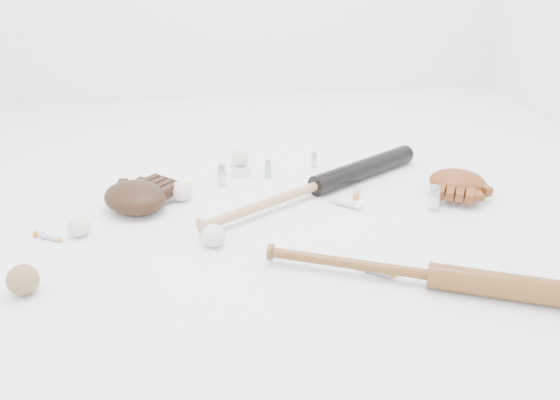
{
  "coord_description": "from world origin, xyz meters",
  "views": [
    {
      "loc": [
        -0.23,
        -1.55,
        0.82
      ],
      "look_at": [
        0.0,
        -0.0,
        0.06
      ],
      "focal_mm": 35.0,
      "sensor_mm": 36.0,
      "label": 1
    }
  ],
  "objects": [
    {
      "name": "vial_0",
      "position": [
        0.01,
        0.32,
        0.03
      ],
      "size": [
        0.03,
        0.03,
        0.07
      ],
      "primitive_type": "cylinder",
      "color": "#ABB5BB",
      "rests_on": "ground"
    },
    {
      "name": "glove_tan",
      "position": [
        0.65,
        0.08,
        0.04
      ],
      "size": [
        0.32,
        0.32,
        0.08
      ],
      "primitive_type": null,
      "rotation": [
        0.0,
        0.0,
        2.62
      ],
      "color": "brown",
      "rests_on": "ground"
    },
    {
      "name": "baseball_left",
      "position": [
        -0.61,
        -0.03,
        0.03
      ],
      "size": [
        0.07,
        0.07,
        0.07
      ],
      "primitive_type": "sphere",
      "color": "silver",
      "rests_on": "ground"
    },
    {
      "name": "syringe_1",
      "position": [
        0.23,
        0.04,
        0.01
      ],
      "size": [
        0.14,
        0.13,
        0.02
      ],
      "primitive_type": null,
      "rotation": [
        0.0,
        0.0,
        2.41
      ],
      "color": "#ADBCC6",
      "rests_on": "ground"
    },
    {
      "name": "syringe_3",
      "position": [
        0.22,
        -0.38,
        0.01
      ],
      "size": [
        0.13,
        0.11,
        0.02
      ],
      "primitive_type": null,
      "rotation": [
        0.0,
        0.0,
        -0.66
      ],
      "color": "#ADBCC6",
      "rests_on": "ground"
    },
    {
      "name": "glove_dark",
      "position": [
        -0.46,
        0.12,
        0.05
      ],
      "size": [
        0.37,
        0.37,
        0.1
      ],
      "primitive_type": null,
      "rotation": [
        0.0,
        0.0,
        -0.76
      ],
      "color": "black",
      "rests_on": "ground"
    },
    {
      "name": "vial_3",
      "position": [
        0.51,
        -0.03,
        0.04
      ],
      "size": [
        0.04,
        0.04,
        0.09
      ],
      "primitive_type": "cylinder",
      "color": "#ABB5BB",
      "rests_on": "ground"
    },
    {
      "name": "syringe_4",
      "position": [
        0.7,
        0.16,
        0.01
      ],
      "size": [
        0.16,
        0.03,
        0.02
      ],
      "primitive_type": null,
      "rotation": [
        0.0,
        0.0,
        3.1
      ],
      "color": "#ADBCC6",
      "rests_on": "ground"
    },
    {
      "name": "baseball_upper",
      "position": [
        -0.31,
        0.17,
        0.04
      ],
      "size": [
        0.07,
        0.07,
        0.07
      ],
      "primitive_type": "sphere",
      "color": "silver",
      "rests_on": "ground"
    },
    {
      "name": "trading_card",
      "position": [
        -0.33,
        0.27,
        0.0
      ],
      "size": [
        0.1,
        0.12,
        0.01
      ],
      "primitive_type": "cube",
      "rotation": [
        0.0,
        0.0,
        -0.32
      ],
      "color": "gold",
      "rests_on": "ground"
    },
    {
      "name": "pedestal",
      "position": [
        -0.09,
        0.36,
        0.02
      ],
      "size": [
        0.07,
        0.07,
        0.04
      ],
      "primitive_type": "cube",
      "rotation": [
        0.0,
        0.0,
        0.04
      ],
      "color": "white",
      "rests_on": "ground"
    },
    {
      "name": "baseball_aged",
      "position": [
        -0.7,
        -0.32,
        0.04
      ],
      "size": [
        0.08,
        0.08,
        0.08
      ],
      "primitive_type": "sphere",
      "color": "olive",
      "rests_on": "ground"
    },
    {
      "name": "syringe_2",
      "position": [
        0.3,
        0.14,
        0.01
      ],
      "size": [
        0.08,
        0.15,
        0.02
      ],
      "primitive_type": null,
      "rotation": [
        0.0,
        0.0,
        1.19
      ],
      "color": "#ADBCC6",
      "rests_on": "ground"
    },
    {
      "name": "baseball_mid",
      "position": [
        -0.22,
        -0.16,
        0.03
      ],
      "size": [
        0.07,
        0.07,
        0.07
      ],
      "primitive_type": "sphere",
      "color": "silver",
      "rests_on": "ground"
    },
    {
      "name": "bat_dark",
      "position": [
        0.16,
        0.14,
        0.04
      ],
      "size": [
        0.9,
        0.58,
        0.07
      ],
      "primitive_type": null,
      "rotation": [
        0.0,
        0.0,
        0.54
      ],
      "color": "black",
      "rests_on": "ground"
    },
    {
      "name": "baseball_on_pedestal",
      "position": [
        -0.09,
        0.36,
        0.07
      ],
      "size": [
        0.07,
        0.07,
        0.07
      ],
      "primitive_type": "sphere",
      "color": "silver",
      "rests_on": "pedestal"
    },
    {
      "name": "vial_2",
      "position": [
        -0.17,
        0.27,
        0.04
      ],
      "size": [
        0.03,
        0.03,
        0.08
      ],
      "primitive_type": "cylinder",
      "color": "#ABB5BB",
      "rests_on": "ground"
    },
    {
      "name": "vial_1",
      "position": [
        0.2,
        0.39,
        0.03
      ],
      "size": [
        0.02,
        0.02,
        0.06
      ],
      "primitive_type": "cylinder",
      "color": "#ABB5BB",
      "rests_on": "ground"
    },
    {
      "name": "syringe_0",
      "position": [
        -0.7,
        -0.05,
        0.01
      ],
      "size": [
        0.13,
        0.09,
        0.02
      ],
      "primitive_type": null,
      "rotation": [
        0.0,
        0.0,
        -0.52
      ],
      "color": "#ADBCC6",
      "rests_on": "ground"
    },
    {
      "name": "bat_wood",
      "position": [
        0.33,
        -0.45,
        0.03
      ],
      "size": [
        0.87,
        0.44,
        0.07
      ],
      "primitive_type": null,
      "rotation": [
        0.0,
        0.0,
        -0.42
      ],
      "color": "brown",
      "rests_on": "ground"
    }
  ]
}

